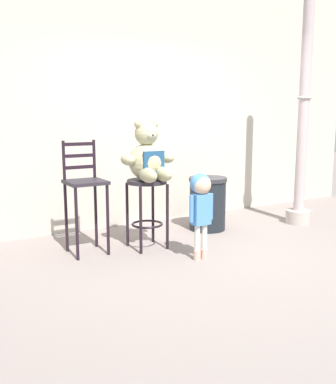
% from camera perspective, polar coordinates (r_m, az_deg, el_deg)
% --- Properties ---
extents(ground_plane, '(24.00, 24.00, 0.00)m').
position_cam_1_polar(ground_plane, '(4.54, 8.93, -8.63)').
color(ground_plane, gray).
extents(building_wall, '(7.53, 0.30, 3.47)m').
position_cam_1_polar(building_wall, '(5.99, -3.29, 12.77)').
color(building_wall, beige).
rests_on(building_wall, ground_plane).
extents(bar_stool_with_teddy, '(0.43, 0.43, 0.76)m').
position_cam_1_polar(bar_stool_with_teddy, '(4.73, -2.77, -0.87)').
color(bar_stool_with_teddy, '#28232B').
rests_on(bar_stool_with_teddy, ground_plane).
extents(teddy_bear, '(0.60, 0.54, 0.64)m').
position_cam_1_polar(teddy_bear, '(4.64, -2.64, 4.49)').
color(teddy_bear, tan).
rests_on(teddy_bear, bar_stool_with_teddy).
extents(child_walking, '(0.28, 0.22, 0.88)m').
position_cam_1_polar(child_walking, '(4.33, 4.33, -0.71)').
color(child_walking, '#D4A796').
rests_on(child_walking, ground_plane).
extents(trash_bin, '(0.48, 0.48, 0.67)m').
position_cam_1_polar(trash_bin, '(5.56, 5.21, -1.49)').
color(trash_bin, black).
rests_on(trash_bin, ground_plane).
extents(lamppost, '(0.33, 0.33, 2.88)m').
position_cam_1_polar(lamppost, '(6.02, 17.18, 6.74)').
color(lamppost, '#AFA49B').
rests_on(lamppost, ground_plane).
extents(bar_chair_empty, '(0.39, 0.39, 1.19)m').
position_cam_1_polar(bar_chair_empty, '(4.61, -10.85, 0.38)').
color(bar_chair_empty, '#28232B').
rests_on(bar_chair_empty, ground_plane).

